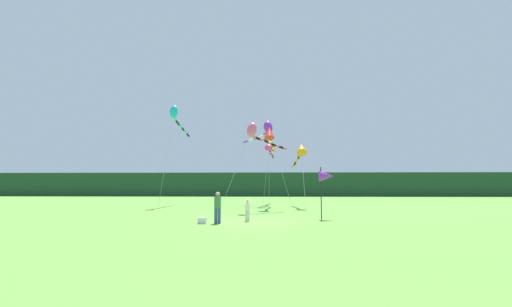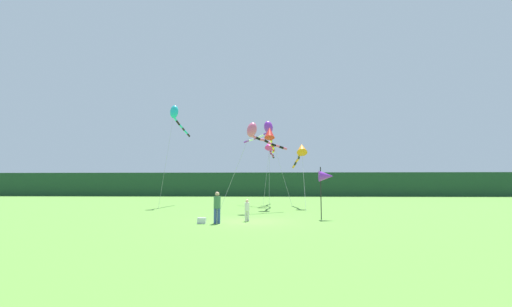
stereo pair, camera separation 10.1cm
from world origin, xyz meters
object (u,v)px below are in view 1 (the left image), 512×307
Objects in this scene: cooler_box at (202,221)px; banner_flag_pole at (326,177)px; person_adult at (218,206)px; person_child at (247,209)px; kite_red at (270,135)px; kite_purple at (267,129)px; kite_orange at (301,150)px; kite_magenta at (270,145)px; kite_rainbow at (255,132)px; kite_cyan at (176,116)px.

cooler_box is 8.26m from banner_flag_pole.
banner_flag_pole is at bearing 23.68° from person_adult.
kite_red reaches higher than person_child.
kite_orange is at bearing -45.27° from kite_purple.
kite_red reaches higher than kite_magenta.
kite_magenta is 2.54m from kite_purple.
banner_flag_pole is 8.20m from kite_rainbow.
kite_purple is at bearing 81.06° from person_adult.
cooler_box is 0.06× the size of kite_red.
kite_cyan is (-8.30, 6.24, 2.73)m from kite_rainbow.
banner_flag_pole is 10.57m from kite_red.
kite_red reaches higher than kite_rainbow.
cooler_box is at bearing -158.10° from banner_flag_pole.
person_child is 18.37m from kite_magenta.
person_child is 0.39× the size of banner_flag_pole.
kite_magenta reaches higher than person_child.
kite_red is 3.83m from kite_rainbow.
kite_orange is 6.61m from kite_rainbow.
person_child is 2.78× the size of cooler_box.
kite_red reaches higher than person_adult.
banner_flag_pole is 0.32× the size of kite_cyan.
kite_orange reaches higher than banner_flag_pole.
kite_rainbow is 0.72× the size of kite_cyan.
kite_magenta is at bearing 80.43° from kite_purple.
kite_orange is 5.38m from kite_purple.
kite_red is 1.04× the size of kite_rainbow.
kite_orange is 1.24× the size of kite_rainbow.
banner_flag_pole is 18.74m from kite_cyan.
person_adult is at bearing -103.84° from kite_red.
kite_rainbow is (-4.79, 5.48, 3.77)m from banner_flag_pole.
kite_orange is 3.52m from kite_red.
banner_flag_pole reaches higher than cooler_box.
kite_cyan reaches higher than person_adult.
person_adult is 10.09m from kite_rainbow.
kite_purple is at bearing 78.36° from cooler_box.
kite_orange is at bearing -60.74° from kite_magenta.
cooler_box is at bearing -151.12° from person_child.
kite_rainbow is (-1.26, -10.27, -0.10)m from kite_magenta.
kite_red is 10.20m from kite_cyan.
person_adult reaches higher than person_child.
kite_purple is 9.52m from kite_cyan.
person_adult is 13.57m from kite_red.
kite_magenta is 0.83× the size of kite_orange.
kite_orange is (6.73, 13.42, 5.27)m from cooler_box.
kite_cyan is at bearing 143.07° from kite_rainbow.
kite_purple reaches higher than cooler_box.
person_adult is 15.24m from kite_orange.
person_adult is 0.19× the size of kite_orange.
kite_red is (-2.96, -1.39, 1.28)m from kite_orange.
kite_cyan is (-5.78, 14.67, 8.99)m from cooler_box.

